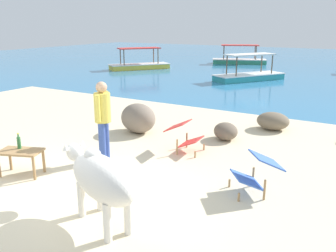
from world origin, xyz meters
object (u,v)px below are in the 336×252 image
at_px(cow, 100,177).
at_px(boat_teal, 249,75).
at_px(low_bench_table, 21,155).
at_px(deck_chair_far, 184,134).
at_px(boat_yellow, 139,65).
at_px(boat_green, 239,60).
at_px(deck_chair_near, 256,171).
at_px(person_standing, 103,116).
at_px(bottle, 19,142).

distance_m(cow, boat_teal, 14.18).
bearing_deg(low_bench_table, cow, -34.48).
height_order(deck_chair_far, boat_yellow, boat_yellow).
relative_size(cow, boat_green, 0.48).
bearing_deg(deck_chair_near, boat_green, -106.95).
bearing_deg(cow, deck_chair_near, -104.80).
height_order(deck_chair_near, boat_yellow, boat_yellow).
height_order(person_standing, boat_teal, person_standing).
bearing_deg(bottle, cow, -13.97).
xyz_separation_m(low_bench_table, person_standing, (0.85, 1.32, 0.56)).
xyz_separation_m(deck_chair_far, boat_yellow, (-9.39, 11.78, -0.13)).
xyz_separation_m(boat_yellow, boat_teal, (7.27, -1.01, 0.00)).
height_order(deck_chair_near, boat_green, boat_green).
distance_m(bottle, person_standing, 1.61).
relative_size(person_standing, boat_yellow, 0.45).
bearing_deg(boat_teal, boat_green, 56.17).
bearing_deg(deck_chair_far, cow, -87.17).
height_order(cow, person_standing, person_standing).
distance_m(deck_chair_near, boat_teal, 12.62).
xyz_separation_m(low_bench_table, bottle, (-0.10, 0.07, 0.20)).
relative_size(deck_chair_far, person_standing, 0.50).
bearing_deg(low_bench_table, bottle, 124.53).
height_order(bottle, deck_chair_near, bottle).
xyz_separation_m(deck_chair_far, boat_teal, (-2.12, 10.76, -0.13)).
xyz_separation_m(low_bench_table, boat_yellow, (-7.41, 14.41, -0.14)).
relative_size(cow, bottle, 6.22).
height_order(cow, boat_yellow, boat_yellow).
relative_size(cow, deck_chair_near, 1.98).
relative_size(boat_yellow, boat_green, 0.95).
xyz_separation_m(bottle, boat_yellow, (-7.31, 14.34, -0.34)).
distance_m(boat_green, boat_teal, 7.68).
height_order(low_bench_table, bottle, bottle).
bearing_deg(cow, low_bench_table, 9.97).
relative_size(boat_green, boat_teal, 1.03).
distance_m(boat_yellow, boat_green, 7.37).
bearing_deg(low_bench_table, deck_chair_far, 31.62).
xyz_separation_m(cow, deck_chair_near, (1.55, 2.01, -0.30)).
height_order(bottle, boat_teal, boat_teal).
bearing_deg(boat_green, low_bench_table, 75.86).
xyz_separation_m(person_standing, boat_green, (-4.03, 19.13, -0.70)).
bearing_deg(bottle, boat_yellow, 117.01).
bearing_deg(deck_chair_near, low_bench_table, -17.16).
relative_size(cow, deck_chair_far, 2.28).
bearing_deg(cow, deck_chair_far, -59.84).
relative_size(cow, boat_yellow, 0.51).
bearing_deg(boat_yellow, cow, -110.31).
distance_m(low_bench_table, boat_yellow, 16.21).
bearing_deg(person_standing, deck_chair_near, -14.40).
height_order(deck_chair_far, person_standing, person_standing).
bearing_deg(boat_green, boat_yellow, 32.03).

